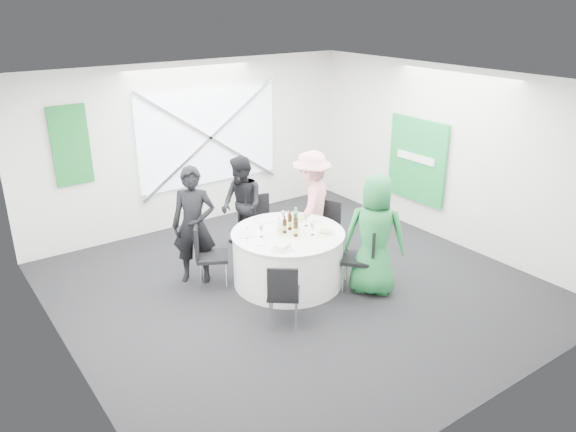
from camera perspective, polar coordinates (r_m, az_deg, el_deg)
floor at (r=7.85m, az=0.85°, el=-7.24°), size 6.00×6.00×0.00m
ceiling at (r=6.95m, az=0.98°, el=13.43°), size 6.00×6.00×0.00m
wall_back at (r=9.76m, az=-9.67°, el=7.12°), size 6.00×0.00×6.00m
wall_front at (r=5.37m, az=20.39°, el=-6.26°), size 6.00×0.00×6.00m
wall_left at (r=6.12m, az=-22.37°, el=-3.07°), size 0.00×6.00×6.00m
wall_right at (r=9.30m, az=16.05°, el=5.88°), size 0.00×6.00×6.00m
window_panel at (r=9.83m, az=-8.03°, el=7.92°), size 2.60×0.03×1.60m
window_brace_a at (r=9.79m, az=-7.92°, el=7.88°), size 2.63×0.05×1.84m
window_brace_b at (r=9.79m, az=-7.92°, el=7.88°), size 2.63×0.05×1.84m
green_banner at (r=8.98m, az=-21.20°, el=6.69°), size 0.55×0.04×1.20m
green_sign at (r=9.68m, az=12.96°, el=5.53°), size 0.05×1.20×1.40m
banquet_table at (r=7.82m, az=0.00°, el=-4.23°), size 1.56×1.56×0.76m
chair_back at (r=8.68m, az=-2.88°, el=-0.41°), size 0.49×0.50×0.92m
chair_back_left at (r=7.72m, az=-8.34°, el=-3.51°), size 0.57×0.57×0.92m
chair_back_right at (r=8.66m, az=3.94°, el=-0.81°), size 0.51×0.50×0.85m
chair_front_right at (r=7.62m, az=7.82°, el=-3.75°), size 0.60×0.60×0.94m
chair_front_left at (r=6.75m, az=-0.50°, el=-7.62°), size 0.54×0.54×0.84m
person_man_back_left at (r=7.81m, az=-9.54°, el=-0.95°), size 0.72×0.69×1.67m
person_man_back at (r=8.67m, az=-4.72°, el=1.11°), size 0.43×0.75×1.53m
person_woman_pink at (r=8.57m, az=2.39°, el=1.29°), size 1.15×1.00×1.63m
person_woman_green at (r=7.49m, az=8.81°, el=-1.93°), size 0.93×0.96×1.66m
plate_back at (r=8.08m, az=-2.51°, el=-0.36°), size 0.29×0.29×0.01m
plate_back_left at (r=7.61m, az=-4.35°, el=-1.83°), size 0.28×0.28×0.01m
plate_back_right at (r=8.11m, az=1.23°, el=-0.21°), size 0.29×0.29×0.04m
plate_front_right at (r=7.64m, az=3.83°, el=-1.67°), size 0.25×0.25×0.04m
plate_front_left at (r=7.17m, az=-0.73°, el=-3.32°), size 0.27×0.27×0.01m
napkin at (r=7.15m, az=-0.57°, el=-3.08°), size 0.24×0.20×0.06m
beer_bottle_a at (r=7.62m, az=-0.35°, el=-1.05°), size 0.06×0.06×0.25m
beer_bottle_b at (r=7.71m, az=0.19°, el=-0.65°), size 0.06×0.06×0.28m
beer_bottle_c at (r=7.61m, az=0.79°, el=-0.98°), size 0.06×0.06×0.27m
beer_bottle_d at (r=7.50m, az=0.80°, el=-1.34°), size 0.06×0.06×0.27m
green_water_bottle at (r=7.78m, az=0.78°, el=-0.38°), size 0.08×0.08×0.30m
clear_water_bottle at (r=7.53m, az=-0.84°, el=-1.23°), size 0.08×0.08×0.28m
wine_glass_a at (r=7.54m, az=2.52°, el=-1.06°), size 0.07×0.07×0.17m
wine_glass_b at (r=7.84m, az=1.86°, el=-0.15°), size 0.07×0.07×0.17m
wine_glass_c at (r=7.94m, az=-0.49°, el=0.17°), size 0.07×0.07×0.17m
wine_glass_d at (r=7.94m, az=0.14°, el=0.15°), size 0.07×0.07×0.17m
wine_glass_e at (r=7.48m, az=-2.73°, el=-1.27°), size 0.07×0.07×0.17m
fork_a at (r=7.77m, az=-4.19°, el=-1.36°), size 0.08×0.14×0.01m
knife_a at (r=7.51m, az=-4.16°, el=-2.21°), size 0.10×0.13×0.01m
fork_b at (r=8.03m, az=3.01°, el=-0.54°), size 0.08×0.14×0.01m
knife_b at (r=8.19m, az=0.50°, el=-0.07°), size 0.09×0.14×0.01m
fork_c at (r=7.25m, az=-2.72°, el=-3.09°), size 0.10×0.13×0.01m
knife_c at (r=7.14m, az=0.17°, el=-3.47°), size 0.11×0.13×0.01m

